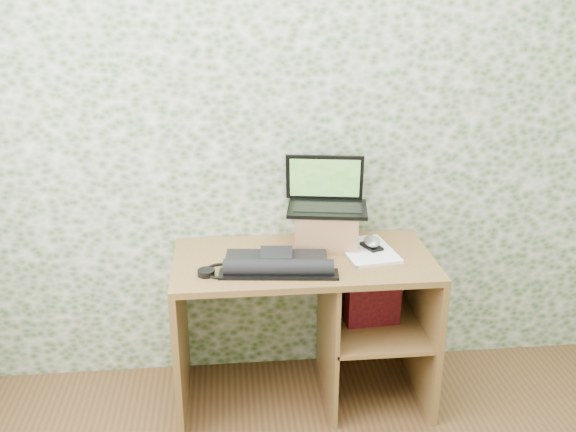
{
  "coord_description": "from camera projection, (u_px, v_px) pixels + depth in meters",
  "views": [
    {
      "loc": [
        -0.34,
        -1.24,
        1.97
      ],
      "look_at": [
        -0.08,
        1.39,
        0.98
      ],
      "focal_mm": 40.0,
      "sensor_mm": 36.0,
      "label": 1
    }
  ],
  "objects": [
    {
      "name": "wall_back",
      "position": [
        297.0,
        126.0,
        3.05
      ],
      "size": [
        3.5,
        0.0,
        3.5
      ],
      "primitive_type": "plane",
      "rotation": [
        1.57,
        0.0,
        0.0
      ],
      "color": "silver",
      "rests_on": "ground"
    },
    {
      "name": "desk",
      "position": [
        319.0,
        306.0,
        3.09
      ],
      "size": [
        1.2,
        0.6,
        0.75
      ],
      "color": "brown",
      "rests_on": "floor"
    },
    {
      "name": "riser",
      "position": [
        327.0,
        228.0,
        3.07
      ],
      "size": [
        0.33,
        0.29,
        0.18
      ],
      "primitive_type": "cube",
      "rotation": [
        0.0,
        0.0,
        -0.17
      ],
      "color": "#9E7046",
      "rests_on": "desk"
    },
    {
      "name": "laptop",
      "position": [
        326.0,
        196.0,
        3.06
      ],
      "size": [
        0.41,
        0.32,
        0.25
      ],
      "rotation": [
        0.0,
        0.0,
        -0.17
      ],
      "color": "black",
      "rests_on": "riser"
    },
    {
      "name": "keyboard",
      "position": [
        277.0,
        263.0,
        2.84
      ],
      "size": [
        0.53,
        0.31,
        0.07
      ],
      "rotation": [
        0.0,
        0.0,
        -0.11
      ],
      "color": "black",
      "rests_on": "desk"
    },
    {
      "name": "headphones",
      "position": [
        222.0,
        270.0,
        2.81
      ],
      "size": [
        0.21,
        0.2,
        0.03
      ],
      "rotation": [
        0.0,
        0.0,
        0.36
      ],
      "color": "black",
      "rests_on": "desk"
    },
    {
      "name": "notepad",
      "position": [
        367.0,
        251.0,
        3.02
      ],
      "size": [
        0.28,
        0.36,
        0.02
      ],
      "primitive_type": "cube",
      "rotation": [
        0.0,
        0.0,
        0.15
      ],
      "color": "white",
      "rests_on": "desk"
    },
    {
      "name": "mouse",
      "position": [
        372.0,
        244.0,
        3.03
      ],
      "size": [
        0.11,
        0.14,
        0.04
      ],
      "primitive_type": "ellipsoid",
      "rotation": [
        0.0,
        0.0,
        0.38
      ],
      "color": "#B1B1B4",
      "rests_on": "notepad"
    },
    {
      "name": "pen",
      "position": [
        372.0,
        242.0,
        3.09
      ],
      "size": [
        0.04,
        0.16,
        0.01
      ],
      "primitive_type": "cylinder",
      "rotation": [
        1.57,
        0.0,
        -0.18
      ],
      "color": "black",
      "rests_on": "notepad"
    },
    {
      "name": "red_box",
      "position": [
        373.0,
        294.0,
        3.06
      ],
      "size": [
        0.26,
        0.11,
        0.31
      ],
      "primitive_type": "cube",
      "rotation": [
        0.0,
        0.0,
        0.09
      ],
      "color": "maroon",
      "rests_on": "desk"
    }
  ]
}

